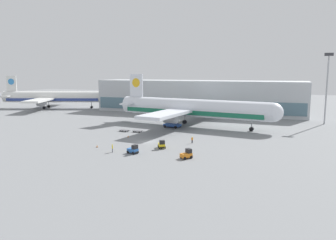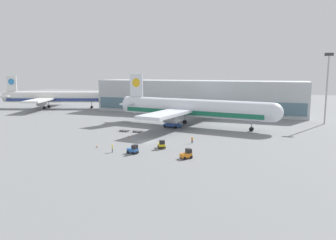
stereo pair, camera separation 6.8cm
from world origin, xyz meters
The scene contains 15 objects.
ground_plane centered at (0.00, 0.00, 0.00)m, with size 400.00×400.00×0.00m, color slate.
terminal_building centered at (-3.62, 63.83, 6.99)m, with size 90.00×18.20×14.00m.
light_mast centered at (45.66, 47.42, 13.90)m, with size 2.80×0.50×24.10m.
airplane_main centered at (3.27, 27.65, 5.84)m, with size 57.89×48.64×17.00m.
airplane_distant centered at (-74.82, 54.59, 5.45)m, with size 51.97×44.66×15.86m.
scissor_lift_loader centered at (-1.07, 22.66, 2.16)m, with size 5.56×3.99×5.74m.
baggage_tug_foreground centered at (2.14, -12.20, 0.88)m, with size 2.74×2.21×2.00m.
baggage_tug_mid centered at (6.24, -5.42, 0.88)m, with size 2.52×2.82×2.00m.
baggage_tug_far centered at (14.43, -12.01, 0.88)m, with size 2.65×2.80×2.00m.
baggage_dolly_lead centered at (-12.38, 10.90, 0.39)m, with size 3.75×1.73×0.48m.
baggage_dolly_second centered at (-8.09, 11.29, 0.39)m, with size 3.75×1.73×0.48m.
ground_crew_near centered at (11.42, 2.41, 1.00)m, with size 0.38×0.50×1.71m.
ground_crew_far centered at (-2.73, -12.85, 1.08)m, with size 0.37×0.50×1.83m.
traffic_cone_near centered at (-7.26, 3.58, 0.26)m, with size 0.40×0.40×0.54m.
traffic_cone_far centered at (-8.61, -9.89, 0.34)m, with size 0.40×0.40×0.69m.
Camera 2 is at (33.85, -75.55, 17.97)m, focal length 35.00 mm.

